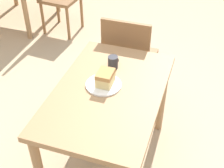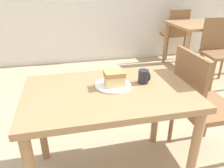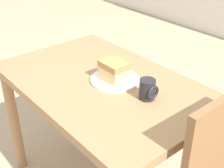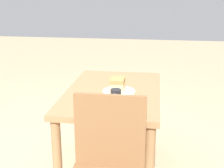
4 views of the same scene
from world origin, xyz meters
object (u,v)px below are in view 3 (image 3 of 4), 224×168
dining_table_near (103,100)px  coffee_mug (148,90)px  plate (115,80)px  cake_slice (114,71)px

dining_table_near → coffee_mug: 0.30m
dining_table_near → plate: (0.04, 0.05, 0.12)m
plate → coffee_mug: bearing=1.1°
plate → cake_slice: cake_slice is taller
dining_table_near → cake_slice: bearing=38.9°
plate → cake_slice: bearing=-59.1°
dining_table_near → plate: size_ratio=4.51×
cake_slice → dining_table_near: bearing=-141.1°
plate → coffee_mug: size_ratio=2.59×
plate → cake_slice: (0.01, -0.01, 0.05)m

